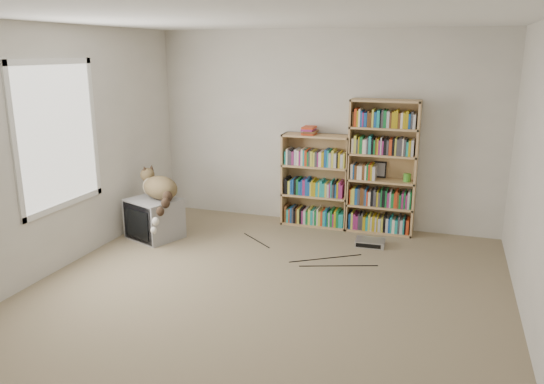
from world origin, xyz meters
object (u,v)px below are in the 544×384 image
(bookcase_short, at_px, (316,184))
(dvd_player, at_px, (370,243))
(crt_tv, at_px, (155,218))
(cat, at_px, (160,192))
(bookcase_tall, at_px, (382,170))

(bookcase_short, height_order, dvd_player, bookcase_short)
(dvd_player, bearing_deg, crt_tv, -170.58)
(crt_tv, distance_m, cat, 0.37)
(crt_tv, xyz_separation_m, bookcase_short, (1.74, 1.13, 0.30))
(crt_tv, relative_size, dvd_player, 2.12)
(cat, distance_m, bookcase_tall, 2.74)
(crt_tv, height_order, bookcase_tall, bookcase_tall)
(cat, height_order, dvd_player, cat)
(crt_tv, height_order, cat, cat)
(crt_tv, relative_size, bookcase_short, 0.59)
(dvd_player, bearing_deg, bookcase_tall, 84.48)
(bookcase_tall, relative_size, dvd_player, 4.96)
(dvd_player, bearing_deg, cat, -169.52)
(bookcase_tall, relative_size, bookcase_short, 1.39)
(bookcase_tall, xyz_separation_m, bookcase_short, (-0.84, 0.00, -0.25))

